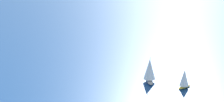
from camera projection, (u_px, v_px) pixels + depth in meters
sailboat_near_centre at (184, 79)px, 217.01m from camera, size 6.68×8.36×10.85m
sailboat_offshore at (150, 70)px, 224.72m from camera, size 7.95×11.26×14.13m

